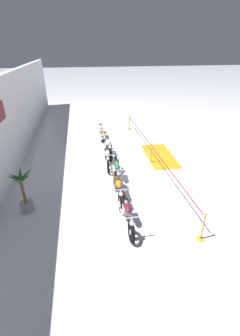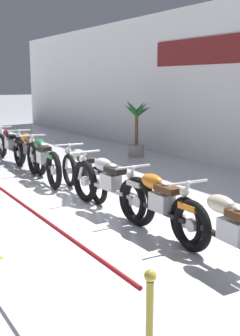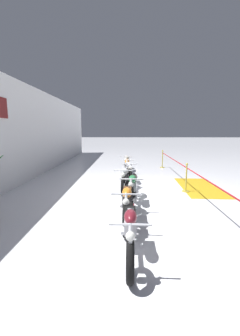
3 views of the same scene
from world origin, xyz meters
TOP-DOWN VIEW (x-y plane):
  - ground_plane at (0.00, 0.00)m, footprint 120.00×120.00m
  - back_wall at (-0.00, 5.12)m, footprint 28.00×0.29m
  - motorcycle_maroon_0 at (-4.13, 0.63)m, footprint 2.32×0.62m
  - motorcycle_orange_1 at (-2.76, 0.68)m, footprint 2.31×0.62m
  - motorcycle_green_2 at (-1.41, 0.50)m, footprint 2.37×0.62m
  - motorcycle_silver_3 at (0.08, 0.73)m, footprint 2.17×0.62m
  - motorcycle_silver_4 at (1.36, 0.58)m, footprint 2.42×0.62m
  - motorcycle_orange_5 at (2.68, 0.64)m, footprint 2.11×0.62m
  - motorcycle_cream_6 at (4.04, 0.64)m, footprint 2.38×0.62m
  - stanchion_far_left at (-1.38, -1.49)m, footprint 10.65×0.28m
  - stanchion_mid_left at (0.05, -1.49)m, footprint 0.28×0.28m
  - stanchion_mid_right at (5.36, -1.49)m, footprint 0.28×0.28m
  - floor_banner at (0.72, -2.21)m, footprint 3.20×1.54m

SIDE VIEW (x-z plane):
  - ground_plane at x=0.00m, z-range 0.00..0.00m
  - floor_banner at x=0.72m, z-range 0.00..0.01m
  - stanchion_mid_left at x=0.05m, z-range -0.17..0.88m
  - stanchion_mid_right at x=5.36m, z-range -0.17..0.88m
  - motorcycle_maroon_0 at x=-4.13m, z-range -0.01..0.91m
  - motorcycle_orange_5 at x=2.68m, z-range 0.00..0.92m
  - motorcycle_silver_3 at x=0.08m, z-range 0.00..0.93m
  - motorcycle_cream_6 at x=4.04m, z-range 0.01..0.93m
  - motorcycle_orange_1 at x=-2.76m, z-range -0.01..0.94m
  - motorcycle_silver_4 at x=1.36m, z-range 0.00..0.96m
  - motorcycle_green_2 at x=-1.41m, z-range 0.00..0.98m
  - stanchion_far_left at x=-1.38m, z-range 0.21..1.27m
  - back_wall at x=0.00m, z-range 0.00..4.20m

